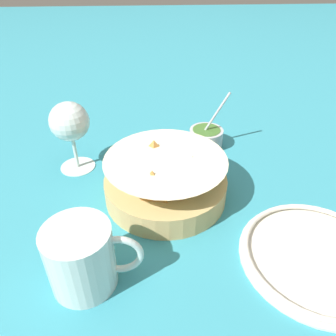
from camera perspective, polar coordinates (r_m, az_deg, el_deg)
ground_plane at (r=0.56m, az=-2.03°, el=-7.36°), size 4.00×4.00×0.00m
food_basket at (r=0.57m, az=-0.01°, el=-2.08°), size 0.21×0.21×0.09m
sauce_cup at (r=0.72m, az=6.98°, el=5.40°), size 0.08×0.07×0.13m
wine_glass at (r=0.63m, az=-16.36°, el=7.38°), size 0.07×0.07×0.14m
beer_mug at (r=0.45m, az=-14.15°, el=-15.13°), size 0.12×0.09×0.09m
side_plate at (r=0.53m, az=24.92°, el=-13.68°), size 0.22×0.22×0.01m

